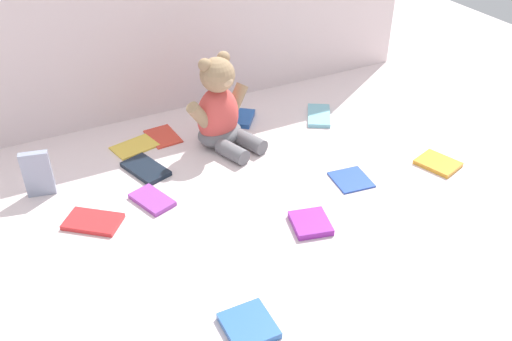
# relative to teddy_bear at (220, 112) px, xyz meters

# --- Properties ---
(ground_plane) EXTENTS (3.20, 3.20, 0.00)m
(ground_plane) POSITION_rel_teddy_bear_xyz_m (-0.06, -0.21, -0.10)
(ground_plane) COLOR silver
(backdrop_drape) EXTENTS (1.71, 0.03, 0.63)m
(backdrop_drape) POSITION_rel_teddy_bear_xyz_m (-0.06, 0.27, 0.21)
(backdrop_drape) COLOR silver
(backdrop_drape) RESTS_ON ground_plane
(teddy_bear) EXTENTS (0.22, 0.22, 0.27)m
(teddy_bear) POSITION_rel_teddy_bear_xyz_m (0.00, 0.00, 0.00)
(teddy_bear) COLOR #D84C47
(teddy_bear) RESTS_ON ground_plane
(book_case_0) EXTENTS (0.11, 0.15, 0.01)m
(book_case_0) POSITION_rel_teddy_bear_xyz_m (-0.24, -0.04, -0.09)
(book_case_0) COLOR black
(book_case_0) RESTS_ON ground_plane
(book_case_1) EXTENTS (0.10, 0.13, 0.01)m
(book_case_1) POSITION_rel_teddy_bear_xyz_m (-0.27, -0.18, -0.09)
(book_case_1) COLOR purple
(book_case_1) RESTS_ON ground_plane
(book_case_2) EXTENTS (0.10, 0.11, 0.01)m
(book_case_2) POSITION_rel_teddy_bear_xyz_m (0.23, -0.33, -0.09)
(book_case_2) COLOR #274BB0
(book_case_2) RESTS_ON ground_plane
(book_case_3) EXTENTS (0.13, 0.13, 0.01)m
(book_case_3) POSITION_rel_teddy_bear_xyz_m (0.11, 0.10, -0.09)
(book_case_3) COLOR #2254A8
(book_case_3) RESTS_ON ground_plane
(book_case_4) EXTENTS (0.07, 0.03, 0.12)m
(book_case_4) POSITION_rel_teddy_bear_xyz_m (-0.51, -0.02, -0.04)
(book_case_4) COLOR #8A93AA
(book_case_4) RESTS_ON ground_plane
(book_case_5) EXTENTS (0.10, 0.11, 0.02)m
(book_case_5) POSITION_rel_teddy_bear_xyz_m (0.03, -0.44, -0.09)
(book_case_5) COLOR purple
(book_case_5) RESTS_ON ground_plane
(book_case_6) EXTENTS (0.09, 0.10, 0.01)m
(book_case_6) POSITION_rel_teddy_bear_xyz_m (-0.23, -0.65, -0.09)
(book_case_6) COLOR #3266B5
(book_case_6) RESTS_ON ground_plane
(book_case_7) EXTENTS (0.14, 0.11, 0.01)m
(book_case_7) POSITION_rel_teddy_bear_xyz_m (-0.23, 0.09, -0.09)
(book_case_7) COLOR gold
(book_case_7) RESTS_ON ground_plane
(book_case_8) EXTENTS (0.09, 0.12, 0.01)m
(book_case_8) POSITION_rel_teddy_bear_xyz_m (-0.14, 0.11, -0.09)
(book_case_8) COLOR red
(book_case_8) RESTS_ON ground_plane
(book_case_9) EXTENTS (0.13, 0.15, 0.01)m
(book_case_9) POSITION_rel_teddy_bear_xyz_m (0.34, 0.00, -0.09)
(book_case_9) COLOR #71B7C9
(book_case_9) RESTS_ON ground_plane
(book_case_10) EXTENTS (0.11, 0.13, 0.01)m
(book_case_10) POSITION_rel_teddy_bear_xyz_m (0.48, -0.38, -0.09)
(book_case_10) COLOR orange
(book_case_10) RESTS_ON ground_plane
(book_case_11) EXTENTS (0.15, 0.14, 0.01)m
(book_case_11) POSITION_rel_teddy_bear_xyz_m (-0.42, -0.20, -0.09)
(book_case_11) COLOR red
(book_case_11) RESTS_ON ground_plane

